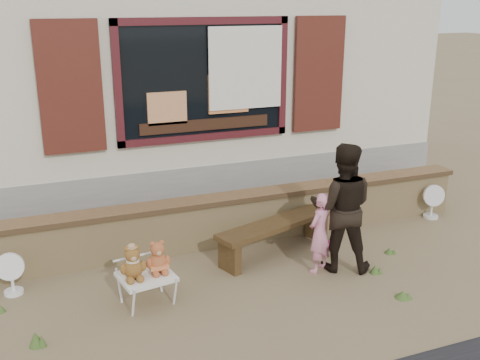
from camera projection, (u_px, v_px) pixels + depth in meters
name	position (u px, v px, depth m)	size (l,w,h in m)	color
ground	(258.00, 274.00, 6.69)	(80.00, 80.00, 0.00)	brown
shopfront	(160.00, 65.00, 10.05)	(8.04, 5.13, 4.00)	#B5A992
brick_wall	(229.00, 218.00, 7.47)	(7.10, 0.36, 0.67)	tan
bench	(276.00, 230.00, 7.13)	(1.75, 0.89, 0.44)	#392813
folding_chair	(146.00, 278.00, 5.95)	(0.62, 0.57, 0.34)	white
teddy_bear_left	(133.00, 262.00, 5.82)	(0.28, 0.24, 0.38)	brown
teddy_bear_right	(158.00, 256.00, 5.96)	(0.27, 0.23, 0.37)	brown
child	(320.00, 233.00, 6.63)	(0.36, 0.24, 0.99)	pink
adult	(342.00, 207.00, 6.62)	(0.76, 0.59, 1.56)	black
fan_left	(11.00, 273.00, 6.17)	(0.32, 0.21, 0.50)	white
fan_right	(432.00, 201.00, 8.35)	(0.34, 0.22, 0.52)	silver
grass_tufts	(290.00, 292.00, 6.15)	(5.58, 1.59, 0.15)	#3D5923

